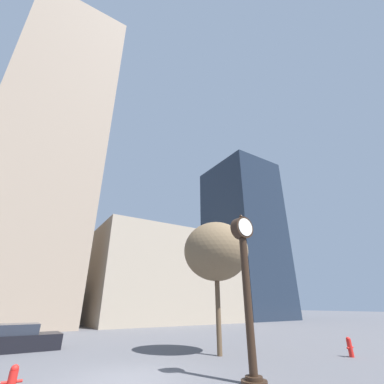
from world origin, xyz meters
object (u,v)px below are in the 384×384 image
(street_clock, at_px, (246,281))
(car_black, at_px, (14,340))
(bare_tree, at_px, (216,251))
(fire_hydrant_near, at_px, (350,347))
(fire_hydrant_far, at_px, (12,380))

(street_clock, height_order, car_black, street_clock)
(car_black, xyz_separation_m, bare_tree, (8.02, -6.57, 4.20))
(street_clock, xyz_separation_m, bare_tree, (2.01, 4.18, 1.86))
(street_clock, xyz_separation_m, car_black, (-6.01, 10.75, -2.35))
(street_clock, relative_size, fire_hydrant_near, 6.54)
(bare_tree, bearing_deg, fire_hydrant_near, -35.08)
(street_clock, bearing_deg, fire_hydrant_near, 6.81)
(fire_hydrant_far, bearing_deg, street_clock, -23.54)
(fire_hydrant_near, bearing_deg, fire_hydrant_far, 171.98)
(car_black, bearing_deg, street_clock, -61.93)
(street_clock, bearing_deg, bare_tree, 64.36)
(car_black, height_order, bare_tree, bare_tree)
(car_black, xyz_separation_m, fire_hydrant_near, (12.82, -9.94, -0.11))
(fire_hydrant_far, distance_m, bare_tree, 9.26)
(car_black, height_order, fire_hydrant_far, car_black)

